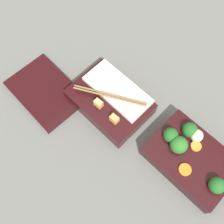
# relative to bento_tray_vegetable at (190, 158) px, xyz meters

# --- Properties ---
(ground_plane) EXTENTS (3.00, 3.00, 0.00)m
(ground_plane) POSITION_rel_bento_tray_vegetable_xyz_m (0.14, -0.00, -0.03)
(ground_plane) COLOR slate
(bento_tray_vegetable) EXTENTS (0.21, 0.15, 0.08)m
(bento_tray_vegetable) POSITION_rel_bento_tray_vegetable_xyz_m (0.00, 0.00, 0.00)
(bento_tray_vegetable) COLOR black
(bento_tray_vegetable) RESTS_ON ground_plane
(bento_tray_rice) EXTENTS (0.21, 0.15, 0.07)m
(bento_tray_rice) POSITION_rel_bento_tray_vegetable_xyz_m (0.25, 0.02, -0.00)
(bento_tray_rice) COLOR black
(bento_tray_rice) RESTS_ON ground_plane
(bento_lid) EXTENTS (0.21, 0.15, 0.02)m
(bento_lid) POSITION_rel_bento_tray_vegetable_xyz_m (0.41, 0.13, -0.02)
(bento_lid) COLOR black
(bento_lid) RESTS_ON ground_plane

